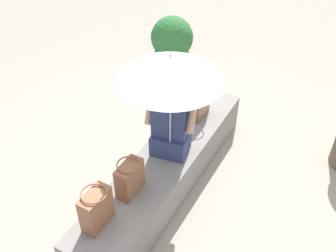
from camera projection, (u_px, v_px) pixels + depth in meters
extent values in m
plane|color=#9E9384|center=(165.00, 186.00, 4.09)|extent=(14.00, 14.00, 0.00)
cube|color=gray|center=(165.00, 172.00, 3.96)|extent=(2.57, 0.53, 0.41)
cube|color=navy|center=(171.00, 142.00, 3.83)|extent=(0.34, 0.38, 0.22)
cube|color=navy|center=(171.00, 114.00, 3.61)|extent=(0.25, 0.35, 0.48)
sphere|color=tan|center=(171.00, 82.00, 3.39)|extent=(0.20, 0.20, 0.20)
cylinder|color=tan|center=(192.00, 116.00, 3.54)|extent=(0.21, 0.10, 0.32)
cylinder|color=tan|center=(150.00, 107.00, 3.64)|extent=(0.21, 0.10, 0.32)
cylinder|color=#B7B7BC|center=(171.00, 113.00, 3.46)|extent=(0.02, 0.02, 1.11)
cone|color=silver|center=(171.00, 68.00, 3.18)|extent=(0.91, 0.91, 0.20)
sphere|color=#B7B7BC|center=(171.00, 55.00, 3.10)|extent=(0.03, 0.03, 0.03)
cube|color=brown|center=(130.00, 179.00, 3.40)|extent=(0.27, 0.13, 0.31)
torus|color=brown|center=(128.00, 165.00, 3.29)|extent=(0.20, 0.20, 0.01)
cube|color=brown|center=(200.00, 104.00, 4.24)|extent=(0.29, 0.11, 0.31)
torus|color=brown|center=(200.00, 90.00, 4.13)|extent=(0.21, 0.21, 0.01)
cube|color=brown|center=(96.00, 209.00, 3.13)|extent=(0.28, 0.13, 0.34)
torus|color=brown|center=(94.00, 194.00, 3.01)|extent=(0.21, 0.21, 0.01)
cylinder|color=brown|center=(172.00, 62.00, 5.70)|extent=(0.49, 0.49, 0.32)
sphere|color=#2D6B33|center=(172.00, 37.00, 5.46)|extent=(0.58, 0.58, 0.58)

